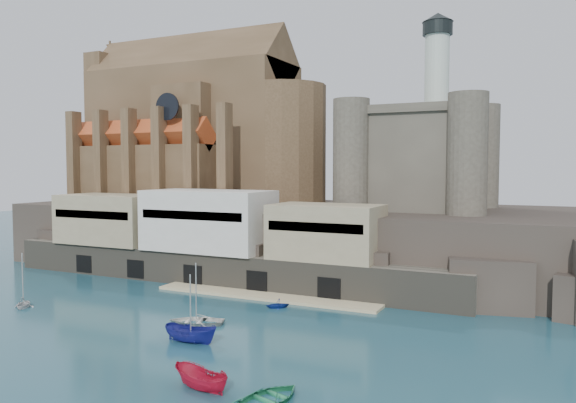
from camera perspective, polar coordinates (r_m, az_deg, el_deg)
The scene contains 11 objects.
ground at distance 57.85m, azimuth -12.75°, elevation -12.95°, with size 300.00×300.00×0.00m, color #184150.
promontory at distance 90.51m, azimuth 2.78°, elevation -3.72°, with size 100.00×36.00×10.00m.
quay at distance 80.81m, azimuth -8.32°, elevation -3.81°, with size 70.00×12.00×13.05m.
church at distance 103.69m, azimuth -9.02°, elevation 6.69°, with size 47.00×25.93×30.51m.
castle_keep at distance 86.51m, azimuth 13.27°, elevation 4.75°, with size 21.20×21.20×29.30m.
boat_2 at distance 54.65m, azimuth -9.84°, elevation -13.91°, with size 2.06×2.12×5.48m, color navy.
boat_3 at distance 41.51m, azimuth -1.88°, elevation -19.63°, with size 3.95×1.15×5.53m, color #227A50.
boat_4 at distance 73.09m, azimuth -25.28°, elevation -9.72°, with size 2.67×1.63×3.10m, color silver.
boat_5 at distance 43.99m, azimuth -8.89°, elevation -18.30°, with size 1.90×1.95×5.04m, color #B81430.
boat_6 at distance 60.61m, azimuth -9.29°, elevation -12.15°, with size 4.11×1.19×5.76m, color silver.
boat_7 at distance 66.25m, azimuth -1.06°, elevation -10.74°, with size 2.35×1.44×2.72m, color navy.
Camera 1 is at (34.58, -43.41, 16.32)m, focal length 35.00 mm.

